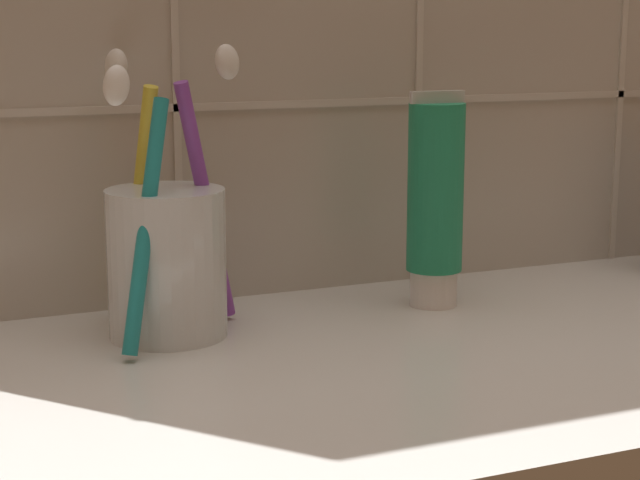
{
  "coord_description": "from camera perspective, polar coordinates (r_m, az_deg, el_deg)",
  "views": [
    {
      "loc": [
        -35.15,
        -52.41,
        20.63
      ],
      "look_at": [
        -11.24,
        3.56,
        8.31
      ],
      "focal_mm": 60.0,
      "sensor_mm": 36.0,
      "label": 1
    }
  ],
  "objects": [
    {
      "name": "toothpaste_tube",
      "position": [
        0.71,
        6.16,
        2.09
      ],
      "size": [
        3.92,
        3.74,
        14.38
      ],
      "color": "white",
      "rests_on": "sink_counter"
    },
    {
      "name": "sink_counter",
      "position": [
        0.66,
        10.28,
        -6.03
      ],
      "size": [
        71.83,
        33.22,
        2.0
      ],
      "primitive_type": "cube",
      "color": "silver",
      "rests_on": "ground"
    },
    {
      "name": "tile_wall_backsplash",
      "position": [
        0.78,
        3.85,
        11.0
      ],
      "size": [
        81.83,
        1.72,
        40.12
      ],
      "color": "#B7B2A8",
      "rests_on": "ground"
    },
    {
      "name": "toothbrush_cup",
      "position": [
        0.65,
        -8.2,
        -0.75
      ],
      "size": [
        10.91,
        12.36,
        17.63
      ],
      "color": "silver",
      "rests_on": "sink_counter"
    }
  ]
}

